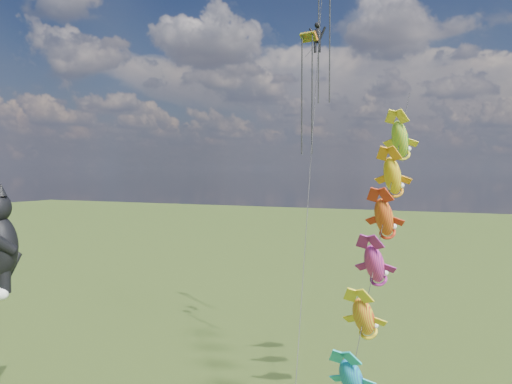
% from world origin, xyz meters
% --- Properties ---
extents(fish_windsock_rig, '(0.95, 15.97, 16.39)m').
position_xyz_m(fish_windsock_rig, '(14.67, 6.43, 9.21)').
color(fish_windsock_rig, brown).
rests_on(fish_windsock_rig, ground).
extents(parafoil_rig, '(5.08, 16.99, 26.84)m').
position_xyz_m(parafoil_rig, '(9.06, 14.11, 19.82)').
color(parafoil_rig, brown).
rests_on(parafoil_rig, ground).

